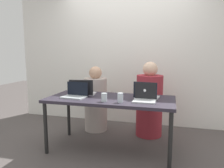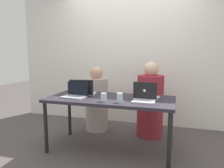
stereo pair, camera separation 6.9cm
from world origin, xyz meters
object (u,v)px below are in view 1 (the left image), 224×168
(person_on_left, at_px, (96,102))
(water_glass_right, at_px, (120,98))
(water_glass_center, at_px, (104,98))
(laptop_front_left, at_px, (75,94))
(laptop_back_left, at_px, (83,91))
(laptop_front_right, at_px, (145,97))
(laptop_back_right, at_px, (146,95))
(person_on_right, at_px, (149,103))

(person_on_left, distance_m, water_glass_right, 1.17)
(person_on_left, distance_m, water_glass_center, 1.07)
(laptop_front_left, distance_m, water_glass_right, 0.68)
(laptop_back_left, xyz_separation_m, water_glass_right, (0.64, -0.33, 0.00))
(person_on_left, relative_size, laptop_front_right, 3.99)
(laptop_back_left, distance_m, water_glass_right, 0.72)
(water_glass_center, bearing_deg, laptop_back_left, 142.69)
(laptop_front_left, bearing_deg, laptop_back_left, 88.04)
(laptop_front_right, relative_size, laptop_back_left, 0.74)
(laptop_front_left, bearing_deg, water_glass_right, -4.86)
(laptop_back_right, relative_size, water_glass_center, 3.16)
(person_on_right, xyz_separation_m, laptop_front_left, (-0.94, -0.79, 0.25))
(laptop_back_right, distance_m, water_glass_right, 0.43)
(laptop_front_right, xyz_separation_m, water_glass_right, (-0.28, -0.15, 0.00))
(person_on_right, height_order, laptop_back_right, person_on_right)
(water_glass_right, bearing_deg, laptop_back_right, 48.59)
(person_on_left, xyz_separation_m, water_glass_right, (0.65, -0.92, 0.30))
(person_on_left, xyz_separation_m, laptop_front_right, (0.94, -0.77, 0.30))
(laptop_front_left, bearing_deg, laptop_back_right, 17.52)
(laptop_back_right, distance_m, water_glass_center, 0.59)
(person_on_left, relative_size, water_glass_center, 10.40)
(laptop_front_right, bearing_deg, water_glass_center, -162.31)
(person_on_right, xyz_separation_m, laptop_front_right, (0.01, -0.77, 0.26))
(laptop_front_right, bearing_deg, laptop_front_left, -178.61)
(person_on_right, height_order, water_glass_right, person_on_right)
(laptop_back_left, bearing_deg, laptop_front_right, 161.45)
(water_glass_right, bearing_deg, laptop_back_left, 153.03)
(laptop_front_left, height_order, laptop_back_left, laptop_back_left)
(laptop_back_left, relative_size, water_glass_center, 3.51)
(laptop_front_left, relative_size, laptop_back_left, 0.90)
(person_on_left, xyz_separation_m, laptop_back_right, (0.94, -0.60, 0.30))
(person_on_left, relative_size, water_glass_right, 9.36)
(laptop_front_right, bearing_deg, laptop_back_right, 89.83)
(water_glass_right, bearing_deg, water_glass_center, -178.82)
(laptop_back_right, distance_m, laptop_back_left, 0.93)
(person_on_right, relative_size, laptop_front_left, 3.54)
(person_on_right, bearing_deg, person_on_left, -5.33)
(laptop_front_left, xyz_separation_m, laptop_back_left, (0.03, 0.20, 0.00))
(person_on_left, relative_size, laptop_front_left, 3.28)
(person_on_left, height_order, person_on_right, person_on_right)
(laptop_front_left, relative_size, water_glass_right, 2.86)
(person_on_left, xyz_separation_m, person_on_right, (0.92, 0.00, 0.04))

